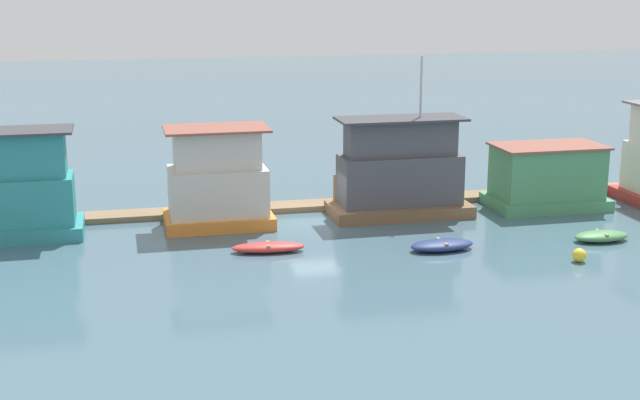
{
  "coord_description": "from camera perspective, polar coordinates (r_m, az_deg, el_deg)",
  "views": [
    {
      "loc": [
        -9.67,
        -43.34,
        12.19
      ],
      "look_at": [
        0.0,
        -1.0,
        1.4
      ],
      "focal_mm": 50.0,
      "sensor_mm": 36.0,
      "label": 1
    }
  ],
  "objects": [
    {
      "name": "buoy_yellow",
      "position": [
        41.13,
        16.26,
        -3.41
      ],
      "size": [
        0.63,
        0.63,
        0.63
      ],
      "primitive_type": "sphere",
      "color": "yellow",
      "rests_on": "ground_plane"
    },
    {
      "name": "dinghy_navy",
      "position": [
        41.57,
        7.81,
        -2.87
      ],
      "size": [
        3.1,
        1.53,
        0.5
      ],
      "color": "navy",
      "rests_on": "ground_plane"
    },
    {
      "name": "mooring_post_far_right",
      "position": [
        46.61,
        -7.87,
        -0.29
      ],
      "size": [
        0.24,
        0.24,
        1.65
      ],
      "primitive_type": "cylinder",
      "color": "#846B4C",
      "rests_on": "ground_plane"
    },
    {
      "name": "houseboat_green",
      "position": [
        50.17,
        14.31,
        1.4
      ],
      "size": [
        6.27,
        3.75,
        3.48
      ],
      "color": "#4C9360",
      "rests_on": "ground_plane"
    },
    {
      "name": "dock_walkway",
      "position": [
        48.66,
        -1.0,
        -0.38
      ],
      "size": [
        59.6,
        1.68,
        0.3
      ],
      "primitive_type": "cube",
      "color": "#846B4C",
      "rests_on": "ground_plane"
    },
    {
      "name": "houseboat_teal",
      "position": [
        45.21,
        -19.22,
        0.57
      ],
      "size": [
        6.61,
        3.28,
        5.27
      ],
      "color": "teal",
      "rests_on": "ground_plane"
    },
    {
      "name": "dinghy_green",
      "position": [
        44.67,
        17.55,
        -2.22
      ],
      "size": [
        2.75,
        1.33,
        0.5
      ],
      "color": "#47844C",
      "rests_on": "ground_plane"
    },
    {
      "name": "dinghy_red",
      "position": [
        40.99,
        -3.34,
        -3.04
      ],
      "size": [
        3.45,
        1.44,
        0.46
      ],
      "color": "red",
      "rests_on": "ground_plane"
    },
    {
      "name": "houseboat_brown",
      "position": [
        47.02,
        5.13,
        1.67
      ],
      "size": [
        7.43,
        3.36,
        8.38
      ],
      "color": "brown",
      "rests_on": "ground_plane"
    },
    {
      "name": "houseboat_orange",
      "position": [
        45.1,
        -6.57,
        1.13
      ],
      "size": [
        5.42,
        3.52,
        5.05
      ],
      "color": "orange",
      "rests_on": "ground_plane"
    },
    {
      "name": "mooring_post_near_left",
      "position": [
        47.73,
        1.0,
        0.44
      ],
      "size": [
        0.26,
        0.26,
        2.07
      ],
      "primitive_type": "cylinder",
      "color": "#846B4C",
      "rests_on": "ground_plane"
    },
    {
      "name": "ground_plane",
      "position": [
        46.05,
        -0.28,
        -1.4
      ],
      "size": [
        200.0,
        200.0,
        0.0
      ],
      "primitive_type": "plane",
      "color": "#426070"
    }
  ]
}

